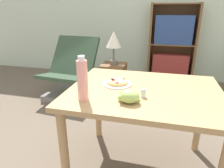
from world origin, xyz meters
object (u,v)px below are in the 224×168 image
lounge_chair_near (70,79)px  table_lamp (114,41)px  grape_bunch (129,96)px  bookshelf (172,48)px  salt_shaker (143,93)px  side_table (114,81)px  pizza_on_plate (117,83)px  drink_bottle (83,80)px

lounge_chair_near → table_lamp: size_ratio=1.90×
grape_bunch → bookshelf: 2.61m
salt_shaker → side_table: 1.67m
grape_bunch → table_lamp: bearing=107.0°
grape_bunch → side_table: bearing=107.0°
grape_bunch → side_table: 1.74m
bookshelf → side_table: bookshelf is taller
lounge_chair_near → bookshelf: (1.45, 1.13, 0.34)m
bookshelf → side_table: size_ratio=2.60×
grape_bunch → salt_shaker: grape_bunch is taller
pizza_on_plate → side_table: size_ratio=0.42×
pizza_on_plate → grape_bunch: (0.14, -0.29, 0.03)m
grape_bunch → salt_shaker: bearing=52.5°
salt_shaker → grape_bunch: bearing=-127.5°
lounge_chair_near → table_lamp: table_lamp is taller
table_lamp → side_table: bearing=0.0°
side_table → lounge_chair_near: bearing=-167.7°
grape_bunch → drink_bottle: bearing=-173.5°
drink_bottle → pizza_on_plate: bearing=65.6°
lounge_chair_near → side_table: (0.63, 0.14, -0.02)m
grape_bunch → lounge_chair_near: size_ratio=0.17×
salt_shaker → drink_bottle: bearing=-159.6°
pizza_on_plate → lounge_chair_near: size_ratio=0.25×
drink_bottle → side_table: (-0.20, 1.63, -0.60)m
bookshelf → grape_bunch: bearing=-97.4°
lounge_chair_near → table_lamp: bearing=17.5°
pizza_on_plate → bookshelf: bearing=78.3°
drink_bottle → lounge_chair_near: size_ratio=0.33×
grape_bunch → salt_shaker: size_ratio=2.61×
grape_bunch → table_lamp: (-0.49, 1.59, 0.09)m
salt_shaker → pizza_on_plate: bearing=139.3°
salt_shaker → side_table: salt_shaker is taller
drink_bottle → salt_shaker: size_ratio=5.12×
drink_bottle → lounge_chair_near: bearing=119.2°
side_table → drink_bottle: bearing=-83.0°
pizza_on_plate → lounge_chair_near: bearing=130.1°
table_lamp → salt_shaker: bearing=-69.2°
grape_bunch → table_lamp: size_ratio=0.32×
bookshelf → table_lamp: bearing=-129.7°
lounge_chair_near → pizza_on_plate: bearing=-44.7°
pizza_on_plate → drink_bottle: 0.38m
pizza_on_plate → bookshelf: size_ratio=0.16×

